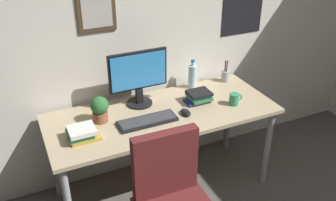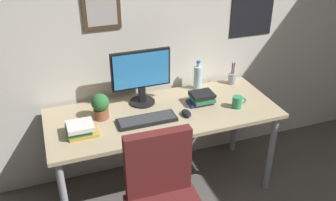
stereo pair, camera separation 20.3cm
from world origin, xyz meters
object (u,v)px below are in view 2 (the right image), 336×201
(keyboard, at_px, (147,120))
(computer_mouse, at_px, (186,113))
(pen_cup, at_px, (232,78))
(potted_plant, at_px, (100,106))
(book_stack_left, at_px, (202,98))
(office_chair, at_px, (164,200))
(coffee_mug_near, at_px, (237,102))
(monitor, at_px, (141,75))
(water_bottle, at_px, (198,77))
(book_stack_right, at_px, (80,129))

(keyboard, distance_m, computer_mouse, 0.30)
(pen_cup, bearing_deg, computer_mouse, -147.59)
(potted_plant, relative_size, book_stack_left, 0.97)
(office_chair, xyz_separation_m, keyboard, (0.07, 0.58, 0.23))
(keyboard, height_order, computer_mouse, computer_mouse)
(office_chair, bearing_deg, coffee_mug_near, 34.67)
(keyboard, distance_m, book_stack_left, 0.50)
(pen_cup, distance_m, book_stack_left, 0.46)
(keyboard, height_order, book_stack_left, book_stack_left)
(office_chair, distance_m, computer_mouse, 0.71)
(coffee_mug_near, relative_size, potted_plant, 0.58)
(potted_plant, bearing_deg, coffee_mug_near, -10.86)
(office_chair, xyz_separation_m, pen_cup, (0.95, 0.93, 0.27))
(monitor, height_order, computer_mouse, monitor)
(book_stack_left, bearing_deg, computer_mouse, -143.64)
(office_chair, distance_m, monitor, 0.98)
(office_chair, bearing_deg, water_bottle, 56.37)
(potted_plant, relative_size, pen_cup, 0.98)
(keyboard, bearing_deg, monitor, 80.78)
(keyboard, relative_size, coffee_mug_near, 3.78)
(potted_plant, bearing_deg, monitor, 19.76)
(monitor, xyz_separation_m, book_stack_left, (0.44, -0.16, -0.19))
(water_bottle, xyz_separation_m, pen_cup, (0.32, -0.01, -0.05))
(pen_cup, distance_m, book_stack_right, 1.40)
(coffee_mug_near, bearing_deg, book_stack_left, 146.26)
(coffee_mug_near, bearing_deg, book_stack_right, 178.70)
(office_chair, relative_size, water_bottle, 3.76)
(monitor, relative_size, water_bottle, 1.82)
(keyboard, height_order, book_stack_right, book_stack_right)
(book_stack_right, bearing_deg, office_chair, -54.76)
(computer_mouse, height_order, coffee_mug_near, coffee_mug_near)
(office_chair, relative_size, keyboard, 2.21)
(potted_plant, bearing_deg, pen_cup, 9.23)
(book_stack_left, bearing_deg, coffee_mug_near, -33.74)
(monitor, bearing_deg, pen_cup, 4.61)
(computer_mouse, bearing_deg, water_bottle, 56.05)
(office_chair, distance_m, potted_plant, 0.84)
(coffee_mug_near, xyz_separation_m, pen_cup, (0.16, 0.39, 0.01))
(computer_mouse, bearing_deg, monitor, 130.38)
(coffee_mug_near, distance_m, book_stack_right, 1.19)
(computer_mouse, distance_m, pen_cup, 0.68)
(monitor, relative_size, keyboard, 1.07)
(monitor, distance_m, keyboard, 0.36)
(water_bottle, xyz_separation_m, potted_plant, (-0.85, -0.20, -0.00))
(computer_mouse, height_order, pen_cup, pen_cup)
(office_chair, bearing_deg, book_stack_left, 51.53)
(office_chair, xyz_separation_m, water_bottle, (0.62, 0.94, 0.32))
(monitor, height_order, water_bottle, monitor)
(pen_cup, relative_size, book_stack_right, 0.94)
(pen_cup, bearing_deg, keyboard, -158.27)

